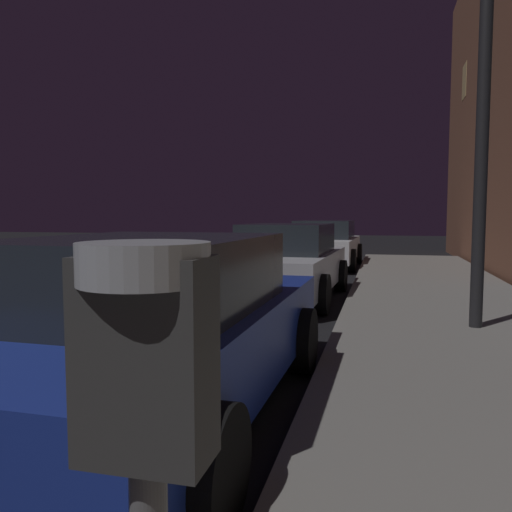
# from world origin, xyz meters

# --- Properties ---
(parking_meter) EXTENTS (0.19, 0.19, 1.41)m
(parking_meter) POSITION_xyz_m (4.26, -0.37, 1.21)
(parking_meter) COLOR #59595B
(parking_meter) RESTS_ON sidewalk
(car_blue) EXTENTS (2.18, 4.32, 1.43)m
(car_blue) POSITION_xyz_m (2.85, 2.56, 0.72)
(car_blue) COLOR navy
(car_blue) RESTS_ON ground
(car_silver) EXTENTS (2.05, 4.26, 1.43)m
(car_silver) POSITION_xyz_m (2.85, 8.29, 0.70)
(car_silver) COLOR #B7B7BF
(car_silver) RESTS_ON ground
(car_white) EXTENTS (2.18, 4.35, 1.43)m
(car_white) POSITION_xyz_m (2.85, 14.56, 0.72)
(car_white) COLOR silver
(car_white) RESTS_ON ground
(street_lamp) EXTENTS (0.44, 0.44, 4.99)m
(street_lamp) POSITION_xyz_m (5.78, 5.90, 3.50)
(street_lamp) COLOR black
(street_lamp) RESTS_ON sidewalk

